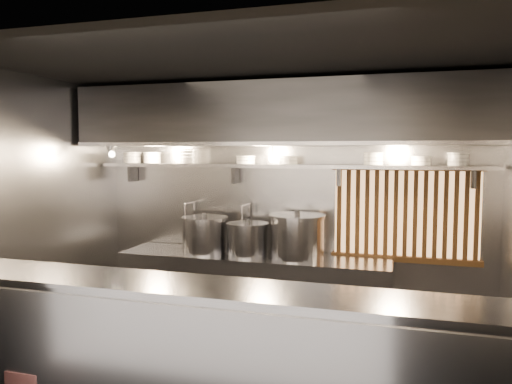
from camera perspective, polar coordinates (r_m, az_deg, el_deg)
The scene contains 24 objects.
floor at distance 4.74m, azimuth -0.96°, elevation -20.91°, with size 4.50×4.50×0.00m, color black.
ceiling at distance 4.33m, azimuth -1.01°, elevation 14.71°, with size 4.50×4.50×0.00m, color black.
wall_back at distance 5.75m, azimuth 3.64°, elevation -1.75°, with size 4.50×4.50×0.00m, color gray.
wall_left at distance 5.44m, azimuth -24.15°, elevation -2.53°, with size 3.00×3.00×0.00m, color gray.
serving_counter at distance 3.68m, azimuth -5.84°, elevation -19.06°, with size 4.50×0.56×1.13m.
cooking_bench at distance 5.67m, azimuth -0.31°, elevation -11.65°, with size 3.00×0.70×0.90m, color #9E9EA3.
bowl_shelf at distance 5.54m, azimuth 3.24°, elevation 2.98°, with size 4.40×0.34×0.04m, color #9E9EA3.
exhaust_hood at distance 5.34m, azimuth 2.69°, elevation 8.76°, with size 4.40×0.81×0.65m.
wood_screen at distance 5.55m, azimuth 16.70°, elevation -2.39°, with size 1.56×0.09×1.04m.
faucet_left at distance 6.01m, azimuth -7.41°, elevation -2.40°, with size 0.04×0.30×0.50m.
faucet_right at distance 5.75m, azimuth -1.04°, elevation -2.67°, with size 0.04×0.30×0.50m.
heat_lamp at distance 5.87m, azimuth -16.28°, elevation 4.73°, with size 0.25×0.35×0.20m.
pendant_bulb at distance 5.45m, azimuth 1.91°, elevation 3.82°, with size 0.09×0.09×0.19m.
stock_pot_left at distance 5.49m, azimuth -1.00°, elevation -5.39°, with size 0.52×0.52×0.40m.
stock_pot_mid at distance 5.38m, azimuth 4.70°, elevation -5.06°, with size 0.73×0.73×0.51m.
stock_pot_right at distance 5.67m, azimuth -5.88°, elevation -4.85°, with size 0.63×0.63×0.45m.
bowl_stack_0 at distance 6.27m, azimuth -13.95°, elevation 3.84°, with size 0.22×0.22×0.13m.
bowl_stack_1 at distance 6.14m, azimuth -11.78°, elevation 3.87°, with size 0.22×0.22×0.13m.
bowl_stack_2 at distance 5.92m, azimuth -7.68°, elevation 4.08°, with size 0.22×0.22×0.17m.
bowl_stack_3 at distance 5.66m, azimuth -1.18°, elevation 3.71°, with size 0.23×0.23×0.09m.
bowl_stack_4 at distance 5.53m, azimuth 3.73°, elevation 3.67°, with size 0.22×0.22×0.09m.
bowl_stack_5 at distance 5.39m, azimuth 13.26°, elevation 3.73°, with size 0.22×0.22×0.13m.
bowl_stack_6 at distance 5.38m, azimuth 18.33°, elevation 3.41°, with size 0.21×0.21×0.09m.
bowl_stack_7 at distance 5.40m, azimuth 22.11°, elevation 3.51°, with size 0.21×0.21×0.13m.
Camera 1 is at (1.32, -4.06, 2.05)m, focal length 35.00 mm.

